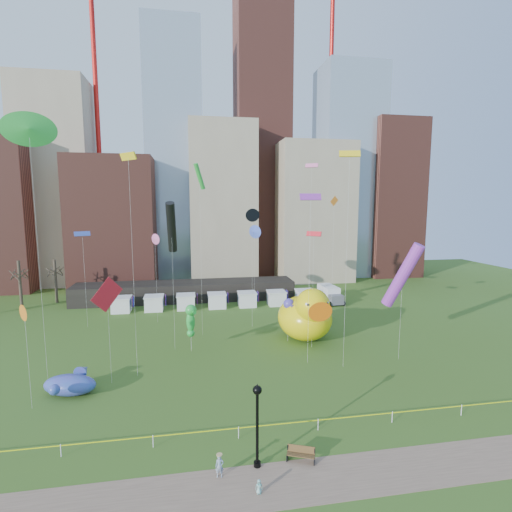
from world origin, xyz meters
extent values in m
plane|color=#3D5B1C|center=(0.00, 0.00, 0.00)|extent=(160.00, 160.00, 0.00)
cube|color=brown|center=(0.00, -5.00, 0.01)|extent=(70.00, 4.00, 0.02)
cube|color=gray|center=(-30.00, 62.00, 21.00)|extent=(14.00, 12.00, 42.00)
cube|color=brown|center=(-18.00, 56.00, 13.00)|extent=(16.00, 14.00, 26.00)
cube|color=#8C9EB2|center=(-6.00, 64.00, 27.50)|extent=(12.00, 12.00, 55.00)
cube|color=gray|center=(4.00, 60.00, 17.00)|extent=(14.00, 14.00, 34.00)
cube|color=brown|center=(14.00, 66.00, 34.00)|extent=(12.00, 12.00, 68.00)
cube|color=gray|center=(24.00, 58.00, 15.00)|extent=(16.00, 14.00, 30.00)
cube|color=#8C9EB2|center=(34.00, 62.00, 24.00)|extent=(14.00, 12.00, 48.00)
cube|color=brown|center=(44.00, 60.00, 18.00)|extent=(12.00, 12.00, 36.00)
cylinder|color=red|center=(-22.00, 64.00, 38.00)|extent=(1.00, 1.00, 76.00)
cylinder|color=red|center=(30.00, 64.00, 38.00)|extent=(1.00, 1.00, 76.00)
cube|color=black|center=(-4.00, 42.00, 1.60)|extent=(38.00, 6.00, 3.20)
cube|color=white|center=(-14.00, 36.00, 1.10)|extent=(2.80, 2.80, 2.20)
cube|color=red|center=(-12.20, 36.00, 1.60)|extent=(0.08, 1.40, 1.60)
cube|color=white|center=(-9.00, 36.00, 1.10)|extent=(2.80, 2.80, 2.20)
cube|color=red|center=(-7.20, 36.00, 1.60)|extent=(0.08, 1.40, 1.60)
cube|color=white|center=(-4.00, 36.00, 1.10)|extent=(2.80, 2.80, 2.20)
cube|color=red|center=(-2.20, 36.00, 1.60)|extent=(0.08, 1.40, 1.60)
cube|color=white|center=(1.00, 36.00, 1.10)|extent=(2.80, 2.80, 2.20)
cube|color=red|center=(2.80, 36.00, 1.60)|extent=(0.08, 1.40, 1.60)
cube|color=white|center=(6.00, 36.00, 1.10)|extent=(2.80, 2.80, 2.20)
cube|color=red|center=(7.80, 36.00, 1.60)|extent=(0.08, 1.40, 1.60)
cube|color=white|center=(11.00, 36.00, 1.10)|extent=(2.80, 2.80, 2.20)
cube|color=red|center=(12.80, 36.00, 1.60)|extent=(0.08, 1.40, 1.60)
cube|color=white|center=(16.00, 36.00, 1.10)|extent=(2.80, 2.80, 2.20)
cube|color=red|center=(17.80, 36.00, 1.60)|extent=(0.08, 1.40, 1.60)
cylinder|color=#382B21|center=(-30.00, 40.00, 4.00)|extent=(0.44, 0.44, 8.00)
cylinder|color=#382B21|center=(-26.00, 44.00, 3.75)|extent=(0.44, 0.44, 7.50)
cylinder|color=white|center=(-12.00, 0.00, 0.45)|extent=(0.06, 0.06, 0.90)
cylinder|color=white|center=(-6.00, 0.00, 0.45)|extent=(0.06, 0.06, 0.90)
cylinder|color=white|center=(0.00, 0.00, 0.45)|extent=(0.06, 0.06, 0.90)
cylinder|color=white|center=(6.00, 0.00, 0.45)|extent=(0.06, 0.06, 0.90)
cylinder|color=white|center=(12.00, 0.00, 0.45)|extent=(0.06, 0.06, 0.90)
cylinder|color=white|center=(18.00, 0.00, 0.45)|extent=(0.06, 0.06, 0.90)
cube|color=#E6F80C|center=(0.00, 0.00, 0.80)|extent=(50.00, 0.02, 0.07)
ellipsoid|color=yellow|center=(10.78, 19.27, 2.73)|extent=(7.21, 8.26, 5.45)
ellipsoid|color=yellow|center=(10.54, 22.27, 2.58)|extent=(1.92, 1.55, 2.21)
sphere|color=yellow|center=(10.98, 16.84, 4.92)|extent=(4.42, 4.42, 4.10)
cone|color=orange|center=(11.12, 15.10, 4.78)|extent=(2.40, 2.02, 2.26)
sphere|color=white|center=(9.95, 15.62, 5.47)|extent=(0.74, 0.74, 0.74)
sphere|color=white|center=(12.20, 15.80, 5.47)|extent=(0.74, 0.74, 0.74)
sphere|color=black|center=(9.98, 15.27, 5.47)|extent=(0.37, 0.37, 0.37)
sphere|color=black|center=(12.23, 15.46, 5.47)|extent=(0.37, 0.37, 0.37)
ellipsoid|color=white|center=(14.69, 26.28, 1.31)|extent=(4.15, 4.51, 2.62)
ellipsoid|color=white|center=(15.13, 27.65, 1.24)|extent=(1.03, 0.91, 1.06)
sphere|color=white|center=(14.33, 25.16, 2.36)|extent=(2.47, 2.47, 1.97)
cone|color=orange|center=(14.08, 24.36, 2.30)|extent=(1.30, 1.17, 1.08)
sphere|color=white|center=(13.65, 24.81, 2.62)|extent=(0.35, 0.35, 0.35)
sphere|color=white|center=(14.68, 24.48, 2.62)|extent=(0.35, 0.35, 0.35)
sphere|color=black|center=(13.60, 24.65, 2.62)|extent=(0.18, 0.18, 0.18)
sphere|color=black|center=(14.63, 24.32, 2.62)|extent=(0.18, 0.18, 0.18)
cylinder|color=silver|center=(-3.28, 17.67, 1.76)|extent=(0.03, 0.03, 3.53)
ellipsoid|color=green|center=(-3.28, 17.67, 3.53)|extent=(1.23, 1.14, 2.50)
sphere|color=green|center=(-3.28, 17.52, 4.87)|extent=(1.69, 1.69, 1.28)
cone|color=green|center=(-3.28, 16.95, 4.80)|extent=(0.74, 0.91, 0.45)
sphere|color=green|center=(-3.28, 17.72, 2.09)|extent=(0.89, 0.89, 0.89)
cylinder|color=silver|center=(8.57, 18.96, 1.67)|extent=(0.03, 0.03, 3.34)
ellipsoid|color=#493BB2|center=(8.57, 18.96, 3.34)|extent=(1.20, 1.07, 2.61)
sphere|color=#493BB2|center=(8.57, 18.81, 4.73)|extent=(1.63, 1.63, 1.33)
cone|color=#493BB2|center=(8.57, 18.21, 4.67)|extent=(0.66, 0.92, 0.47)
sphere|color=#493BB2|center=(8.57, 19.01, 1.84)|extent=(0.93, 0.93, 0.93)
ellipsoid|color=#4D3CA3|center=(-13.96, 9.01, 0.90)|extent=(5.10, 3.48, 1.79)
cone|color=#4D3CA3|center=(-13.40, 11.46, 1.17)|extent=(1.54, 1.68, 1.25)
sphere|color=#4D3CA3|center=(-14.48, 6.74, 1.61)|extent=(0.90, 0.90, 0.90)
cube|color=#56381D|center=(3.71, -3.20, 0.48)|extent=(1.88, 1.15, 0.06)
cube|color=#56381D|center=(3.80, -2.97, 0.73)|extent=(1.75, 0.81, 0.46)
cube|color=black|center=(2.89, -2.87, 0.24)|extent=(0.26, 0.54, 0.45)
cube|color=black|center=(4.54, -3.53, 0.24)|extent=(0.26, 0.54, 0.45)
cylinder|color=black|center=(0.80, -3.20, 0.18)|extent=(0.46, 0.46, 0.32)
cylinder|color=black|center=(0.80, -3.20, 2.55)|extent=(0.19, 0.19, 5.06)
sphere|color=black|center=(0.80, -3.20, 5.23)|extent=(0.59, 0.59, 0.59)
cone|color=black|center=(0.80, -3.20, 5.55)|extent=(0.21, 0.21, 0.26)
cube|color=white|center=(20.54, 37.01, 1.51)|extent=(2.58, 4.98, 2.43)
cube|color=#595960|center=(20.69, 33.90, 1.02)|extent=(2.32, 1.86, 1.56)
cylinder|color=black|center=(19.41, 35.20, 0.44)|extent=(0.29, 0.89, 0.88)
cylinder|color=black|center=(21.84, 35.32, 0.44)|extent=(0.29, 0.89, 0.88)
cylinder|color=black|center=(19.24, 38.50, 0.44)|extent=(0.29, 0.89, 0.88)
cylinder|color=black|center=(21.67, 38.62, 0.44)|extent=(0.29, 0.89, 0.88)
imported|color=silver|center=(-1.66, -3.75, 0.74)|extent=(0.55, 0.38, 1.43)
imported|color=white|center=(0.50, -5.53, 0.45)|extent=(0.32, 0.24, 0.86)
cylinder|color=silver|center=(10.82, 16.37, 6.74)|extent=(0.02, 0.02, 13.48)
cube|color=red|center=(10.82, 16.37, 13.48)|extent=(1.52, 1.48, 0.57)
cylinder|color=silver|center=(13.92, 27.24, 11.11)|extent=(0.02, 0.02, 22.22)
cube|color=pink|center=(13.92, 27.24, 22.22)|extent=(1.66, 1.32, 0.58)
cylinder|color=silver|center=(-5.15, 18.43, 7.12)|extent=(0.02, 0.02, 14.25)
cylinder|color=black|center=(-5.15, 18.43, 14.25)|extent=(1.11, 3.47, 5.86)
cylinder|color=silver|center=(-1.82, 22.71, 10.10)|extent=(0.02, 0.02, 20.20)
cylinder|color=green|center=(-1.82, 22.71, 20.20)|extent=(1.64, 1.76, 3.18)
cylinder|color=silver|center=(-8.56, 11.92, 10.59)|extent=(0.02, 0.02, 21.18)
cube|color=yellow|center=(-8.56, 11.92, 21.18)|extent=(1.74, 1.92, 0.70)
cylinder|color=silver|center=(6.78, 33.38, 6.29)|extent=(0.02, 0.02, 12.58)
cone|color=blue|center=(6.78, 33.38, 12.58)|extent=(1.15, 1.96, 2.06)
cylinder|color=silver|center=(17.62, 27.87, 8.65)|extent=(0.02, 0.02, 17.30)
cube|color=orange|center=(17.62, 27.87, 17.30)|extent=(1.43, 0.50, 1.50)
cylinder|color=silver|center=(19.10, 11.38, 4.65)|extent=(0.02, 0.02, 9.30)
cylinder|color=purple|center=(19.10, 11.38, 9.30)|extent=(3.87, 3.88, 7.23)
cylinder|color=silver|center=(-10.78, 10.76, 4.28)|extent=(0.02, 0.02, 8.57)
cube|color=red|center=(-10.78, 10.76, 8.57)|extent=(2.42, 2.25, 3.28)
cylinder|color=silver|center=(-7.97, 29.45, 6.00)|extent=(0.02, 0.02, 11.99)
cone|color=pink|center=(-7.97, 29.45, 11.99)|extent=(0.98, 1.39, 1.52)
cylinder|color=silver|center=(5.08, 25.06, 7.69)|extent=(0.02, 0.02, 15.38)
cone|color=black|center=(5.08, 25.06, 15.38)|extent=(1.55, 1.22, 1.76)
cylinder|color=silver|center=(-16.66, 11.54, 11.64)|extent=(0.02, 0.02, 23.28)
cone|color=green|center=(-16.66, 11.54, 23.28)|extent=(2.96, 1.31, 3.00)
cylinder|color=silver|center=(12.30, 10.43, 10.84)|extent=(0.02, 0.02, 21.68)
cube|color=yellow|center=(12.30, 10.43, 21.68)|extent=(2.06, 0.80, 0.64)
cylinder|color=silver|center=(-17.35, 28.94, 6.46)|extent=(0.02, 0.02, 12.91)
cube|color=blue|center=(-17.35, 28.94, 12.91)|extent=(1.94, 1.14, 0.63)
cylinder|color=silver|center=(-16.39, 7.00, 4.10)|extent=(0.02, 0.02, 8.19)
cone|color=orange|center=(-16.39, 7.00, 8.19)|extent=(0.91, 1.15, 1.31)
cylinder|color=silver|center=(8.94, 12.04, 8.78)|extent=(0.02, 0.02, 17.56)
cube|color=purple|center=(8.94, 12.04, 17.56)|extent=(2.20, 0.38, 0.69)
camera|label=1|loc=(-3.16, -25.66, 16.80)|focal=27.00mm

